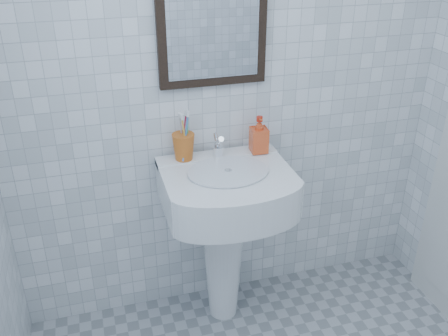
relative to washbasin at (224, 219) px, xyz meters
name	(u,v)px	position (x,y,z in m)	size (l,w,h in m)	color
wall_back	(230,80)	(0.09, 0.21, 0.64)	(2.20, 0.02, 2.50)	white
washbasin	(224,219)	(0.00, 0.00, 0.00)	(0.59, 0.44, 0.91)	white
faucet	(218,147)	(0.00, 0.11, 0.34)	(0.05, 0.11, 0.13)	white
toothbrush_cup	(184,147)	(-0.16, 0.13, 0.36)	(0.11, 0.11, 0.13)	#C65E1C
soap_dispenser	(259,134)	(0.21, 0.11, 0.38)	(0.08, 0.08, 0.18)	red
wall_mirror	(212,17)	(0.00, 0.19, 0.94)	(0.50, 0.04, 0.62)	black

